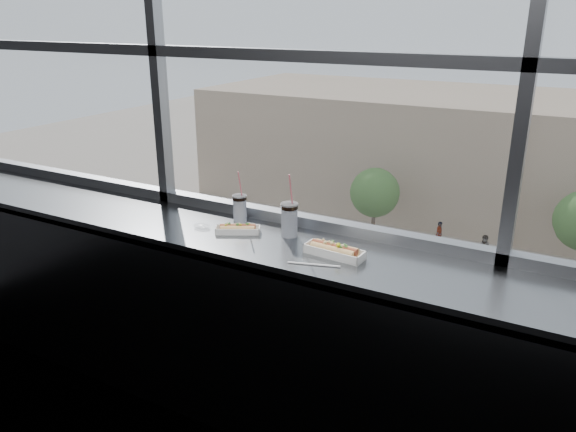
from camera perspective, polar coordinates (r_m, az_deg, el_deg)
The scene contains 20 objects.
wall_back_lower at distance 3.31m, azimuth 2.18°, elevation -10.02°, with size 6.00×6.00×0.00m, color black.
counter at distance 2.86m, azimuth -0.15°, elevation -3.37°, with size 6.00×0.55×0.06m, color gray.
counter_fascia at distance 2.91m, azimuth -2.64°, elevation -14.57°, with size 6.00×0.04×1.04m, color gray.
hotdog_tray_left at distance 2.99m, azimuth -5.13°, elevation -1.30°, with size 0.24×0.18×0.06m.
hotdog_tray_right at distance 2.70m, azimuth 4.73°, elevation -3.49°, with size 0.30×0.12×0.07m.
soda_cup_left at distance 3.12m, azimuth -4.92°, elevation 0.89°, with size 0.08×0.08×0.30m.
soda_cup_right at distance 2.91m, azimuth 0.14°, elevation -0.20°, with size 0.09×0.09×0.34m.
loose_straw at distance 2.61m, azimuth 2.64°, elevation -4.93°, with size 0.01×0.01×0.25m, color white.
wrapper at distance 3.08m, azimuth -8.73°, elevation -1.01°, with size 0.10×0.07×0.02m, color silver.
plaza_ground at distance 47.95m, azimuth 25.94°, elevation 1.78°, with size 120.00×120.00×0.00m, color gray.
street_asphalt at distance 26.16m, azimuth 22.29°, elevation -12.07°, with size 80.00×10.00×0.06m, color black.
far_sidewalk at distance 33.32m, azimuth 24.09°, elevation -5.34°, with size 80.00×6.00×0.04m, color gray.
far_building at distance 41.62m, azimuth 26.23°, elevation 4.98°, with size 50.00×14.00×8.00m, color tan.
car_near_c at distance 22.19m, azimuth 20.76°, elevation -14.57°, with size 6.47×2.70×2.16m, color maroon.
car_near_b at distance 23.05m, azimuth 8.55°, elevation -12.09°, with size 6.26×2.61×2.09m, color #292929.
car_near_a at distance 26.68m, azimuth -8.98°, elevation -7.42°, with size 6.26×2.61×2.09m, color #B1B1B1.
car_far_a at distance 31.82m, azimuth 3.11°, elevation -2.77°, with size 5.65×2.36×1.88m, color black.
pedestrian_a at distance 34.67m, azimuth 15.11°, elevation -1.54°, with size 0.84×0.63×1.89m, color #66605B.
pedestrian_b at distance 33.06m, azimuth 19.38°, elevation -2.96°, with size 0.89×0.67×2.00m, color #66605B.
tree_left at distance 33.94m, azimuth 8.81°, elevation 2.35°, with size 2.98×2.98×4.66m.
Camera 1 is at (1.27, -1.08, 2.19)m, focal length 35.00 mm.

